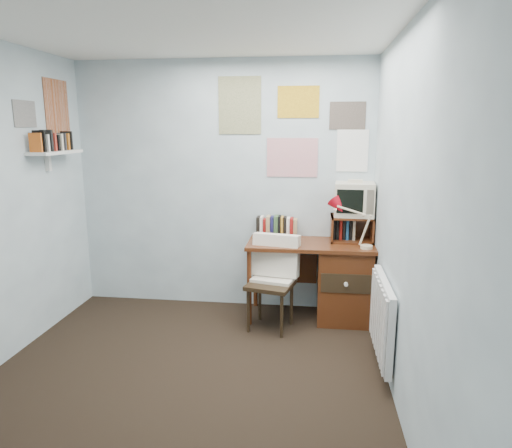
# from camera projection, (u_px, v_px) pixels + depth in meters

# --- Properties ---
(ground) EXTENTS (3.50, 3.50, 0.00)m
(ground) POSITION_uv_depth(u_px,v_px,m) (177.00, 395.00, 3.19)
(ground) COLOR black
(ground) RESTS_ON ground
(back_wall) EXTENTS (3.00, 0.02, 2.50)m
(back_wall) POSITION_uv_depth(u_px,v_px,m) (223.00, 187.00, 4.64)
(back_wall) COLOR silver
(back_wall) RESTS_ON ground
(right_wall) EXTENTS (0.02, 3.50, 2.50)m
(right_wall) POSITION_uv_depth(u_px,v_px,m) (410.00, 226.00, 2.75)
(right_wall) COLOR silver
(right_wall) RESTS_ON ground
(ceiling) EXTENTS (3.00, 3.50, 0.02)m
(ceiling) POSITION_uv_depth(u_px,v_px,m) (162.00, 12.00, 2.68)
(ceiling) COLOR white
(ceiling) RESTS_ON back_wall
(desk) EXTENTS (1.20, 0.55, 0.76)m
(desk) POSITION_uv_depth(u_px,v_px,m) (338.00, 279.00, 4.40)
(desk) COLOR #502612
(desk) RESTS_ON ground
(desk_chair) EXTENTS (0.52, 0.50, 0.85)m
(desk_chair) POSITION_uv_depth(u_px,v_px,m) (270.00, 285.00, 4.18)
(desk_chair) COLOR black
(desk_chair) RESTS_ON ground
(desk_lamp) EXTENTS (0.34, 0.31, 0.40)m
(desk_lamp) POSITION_uv_depth(u_px,v_px,m) (367.00, 227.00, 4.11)
(desk_lamp) COLOR red
(desk_lamp) RESTS_ON desk
(tv_riser) EXTENTS (0.40, 0.30, 0.25)m
(tv_riser) POSITION_uv_depth(u_px,v_px,m) (351.00, 228.00, 4.40)
(tv_riser) COLOR #502612
(tv_riser) RESTS_ON desk
(crt_tv) EXTENTS (0.39, 0.36, 0.35)m
(crt_tv) POSITION_uv_depth(u_px,v_px,m) (355.00, 198.00, 4.35)
(crt_tv) COLOR beige
(crt_tv) RESTS_ON tv_riser
(book_row) EXTENTS (0.60, 0.14, 0.22)m
(book_row) POSITION_uv_depth(u_px,v_px,m) (287.00, 227.00, 4.55)
(book_row) COLOR #502612
(book_row) RESTS_ON desk
(radiator) EXTENTS (0.09, 0.80, 0.60)m
(radiator) POSITION_uv_depth(u_px,v_px,m) (382.00, 318.00, 3.46)
(radiator) COLOR white
(radiator) RESTS_ON right_wall
(wall_shelf) EXTENTS (0.20, 0.62, 0.24)m
(wall_shelf) POSITION_uv_depth(u_px,v_px,m) (55.00, 152.00, 4.10)
(wall_shelf) COLOR white
(wall_shelf) RESTS_ON left_wall
(posters_back) EXTENTS (1.20, 0.01, 0.90)m
(posters_back) POSITION_uv_depth(u_px,v_px,m) (293.00, 126.00, 4.42)
(posters_back) COLOR white
(posters_back) RESTS_ON back_wall
(posters_left) EXTENTS (0.01, 0.70, 0.60)m
(posters_left) POSITION_uv_depth(u_px,v_px,m) (42.00, 109.00, 4.04)
(posters_left) COLOR white
(posters_left) RESTS_ON left_wall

